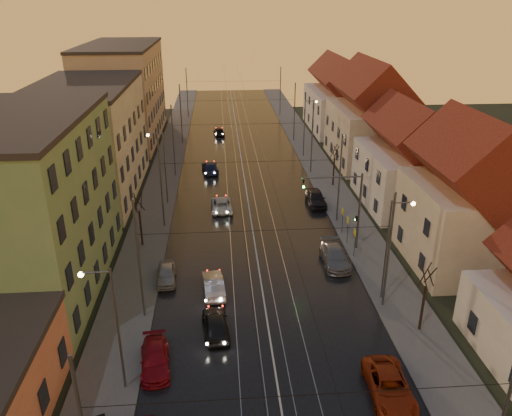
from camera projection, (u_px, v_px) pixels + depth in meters
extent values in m
plane|color=black|center=(281.00, 406.00, 27.68)|extent=(160.00, 160.00, 0.00)
cube|color=black|center=(243.00, 172.00, 64.34)|extent=(16.00, 120.00, 0.04)
cube|color=#4C4C4C|center=(165.00, 173.00, 63.63)|extent=(4.00, 120.00, 0.15)
cube|color=#4C4C4C|center=(320.00, 169.00, 65.02)|extent=(4.00, 120.00, 0.15)
cube|color=gray|center=(226.00, 172.00, 64.18)|extent=(0.06, 120.00, 0.03)
cube|color=gray|center=(237.00, 172.00, 64.28)|extent=(0.06, 120.00, 0.03)
cube|color=gray|center=(249.00, 171.00, 64.38)|extent=(0.06, 120.00, 0.03)
cube|color=gray|center=(260.00, 171.00, 64.48)|extent=(0.06, 120.00, 0.03)
cube|color=#628B58|center=(24.00, 209.00, 36.75)|extent=(10.00, 18.00, 13.00)
cube|color=#B0A888|center=(88.00, 142.00, 55.28)|extent=(10.00, 20.00, 12.00)
cube|color=tan|center=(124.00, 94.00, 76.89)|extent=(10.00, 24.00, 14.00)
cube|color=#C6B698|center=(464.00, 225.00, 41.23)|extent=(8.50, 10.00, 7.00)
pyramid|color=#5E1615|center=(475.00, 163.00, 39.11)|extent=(8.67, 10.20, 3.80)
cube|color=silver|center=(407.00, 178.00, 53.35)|extent=(9.00, 12.00, 6.00)
pyramid|color=#5E1615|center=(413.00, 136.00, 51.54)|extent=(9.18, 12.24, 3.20)
cube|color=#C6B698|center=(368.00, 135.00, 66.81)|extent=(9.00, 14.00, 7.50)
pyramid|color=#5E1615|center=(372.00, 92.00, 64.54)|extent=(9.18, 14.28, 4.00)
cube|color=silver|center=(338.00, 110.00, 83.50)|extent=(9.00, 16.00, 6.50)
pyramid|color=#5E1615|center=(340.00, 80.00, 81.54)|extent=(9.18, 16.32, 3.50)
cylinder|color=#595B60|center=(139.00, 261.00, 33.57)|extent=(0.16, 0.16, 9.00)
cylinder|color=#595B60|center=(389.00, 252.00, 34.76)|extent=(0.16, 0.16, 9.00)
cylinder|color=#595B60|center=(161.00, 184.00, 47.32)|extent=(0.16, 0.16, 9.00)
cylinder|color=#595B60|center=(339.00, 179.00, 48.51)|extent=(0.16, 0.16, 9.00)
cylinder|color=#595B60|center=(173.00, 141.00, 61.07)|extent=(0.16, 0.16, 9.00)
cylinder|color=#595B60|center=(312.00, 139.00, 62.26)|extent=(0.16, 0.16, 9.00)
cylinder|color=#595B60|center=(181.00, 115.00, 74.82)|extent=(0.16, 0.16, 9.00)
cylinder|color=#595B60|center=(294.00, 113.00, 76.01)|extent=(0.16, 0.16, 9.00)
cylinder|color=#595B60|center=(187.00, 93.00, 91.32)|extent=(0.16, 0.16, 9.00)
cylinder|color=#595B60|center=(280.00, 92.00, 92.52)|extent=(0.16, 0.16, 9.00)
cylinder|color=#595B60|center=(118.00, 332.00, 27.33)|extent=(0.14, 0.14, 8.00)
cylinder|color=#595B60|center=(95.00, 272.00, 25.78)|extent=(1.60, 0.10, 0.10)
sphere|color=#FFD88C|center=(81.00, 275.00, 25.77)|extent=(0.32, 0.32, 0.32)
cylinder|color=#595B60|center=(386.00, 252.00, 35.88)|extent=(0.14, 0.14, 8.00)
cylinder|color=#595B60|center=(403.00, 203.00, 34.45)|extent=(1.60, 0.10, 0.10)
sphere|color=#FFD88C|center=(413.00, 204.00, 34.53)|extent=(0.32, 0.32, 0.32)
cylinder|color=#595B60|center=(165.00, 169.00, 53.00)|extent=(0.14, 0.14, 8.00)
cylinder|color=#595B60|center=(155.00, 134.00, 51.45)|extent=(1.60, 0.10, 0.10)
sphere|color=#FFD88C|center=(148.00, 135.00, 51.44)|extent=(0.32, 0.32, 0.32)
cylinder|color=#595B60|center=(304.00, 129.00, 68.89)|extent=(0.14, 0.14, 8.00)
cylinder|color=#595B60|center=(311.00, 101.00, 67.45)|extent=(1.60, 0.10, 0.10)
sphere|color=#FFD88C|center=(316.00, 102.00, 67.54)|extent=(0.32, 0.32, 0.32)
cylinder|color=#595B60|center=(359.00, 212.00, 43.39)|extent=(0.20, 0.20, 7.20)
cylinder|color=#595B60|center=(332.00, 177.00, 41.91)|extent=(5.20, 0.14, 0.14)
imported|color=black|center=(303.00, 185.00, 41.98)|extent=(0.15, 0.18, 0.90)
sphere|color=#19FF3F|center=(304.00, 187.00, 41.93)|extent=(0.20, 0.20, 0.20)
cylinder|color=black|center=(141.00, 229.00, 44.62)|extent=(0.18, 0.18, 3.50)
cylinder|color=black|center=(141.00, 202.00, 43.71)|extent=(0.37, 0.92, 1.61)
cylinder|color=black|center=(138.00, 201.00, 43.83)|extent=(0.91, 0.40, 1.61)
cylinder|color=black|center=(135.00, 203.00, 43.52)|extent=(0.37, 0.92, 1.61)
cylinder|color=black|center=(139.00, 203.00, 43.43)|extent=(0.84, 0.54, 1.62)
cylinder|color=black|center=(422.00, 309.00, 33.20)|extent=(0.18, 0.18, 3.50)
cylinder|color=black|center=(430.00, 275.00, 32.29)|extent=(0.37, 0.92, 1.61)
cylinder|color=black|center=(425.00, 274.00, 32.41)|extent=(0.91, 0.40, 1.61)
cylinder|color=black|center=(424.00, 277.00, 32.10)|extent=(0.37, 0.92, 1.61)
cylinder|color=black|center=(431.00, 278.00, 32.01)|extent=(0.84, 0.54, 1.62)
cylinder|color=black|center=(334.00, 172.00, 58.88)|extent=(0.18, 0.18, 3.50)
cylinder|color=black|center=(337.00, 151.00, 57.98)|extent=(0.37, 0.92, 1.61)
cylinder|color=black|center=(334.00, 151.00, 58.09)|extent=(0.91, 0.40, 1.61)
cylinder|color=black|center=(333.00, 152.00, 57.79)|extent=(0.37, 0.92, 1.61)
cylinder|color=black|center=(336.00, 152.00, 57.69)|extent=(0.84, 0.54, 1.62)
imported|color=black|center=(216.00, 324.00, 33.42)|extent=(2.09, 4.29, 1.41)
imported|color=#ABAAB0|center=(213.00, 285.00, 37.95)|extent=(1.90, 4.40, 1.41)
imported|color=#B8B8B8|center=(222.00, 204.00, 52.70)|extent=(2.32, 4.71, 1.29)
imported|color=#162244|center=(210.00, 167.00, 63.92)|extent=(2.39, 4.84, 1.35)
imported|color=black|center=(219.00, 131.00, 80.96)|extent=(1.95, 3.94, 1.29)
imported|color=maroon|center=(155.00, 359.00, 30.33)|extent=(2.19, 4.40, 1.23)
imported|color=#A7A8AD|center=(166.00, 274.00, 39.58)|extent=(1.70, 3.77, 1.26)
imported|color=#992A0F|center=(389.00, 387.00, 28.10)|extent=(2.46, 5.01, 1.37)
imported|color=gray|center=(335.00, 256.00, 42.08)|extent=(2.02, 4.92, 1.42)
imported|color=black|center=(316.00, 198.00, 53.91)|extent=(1.89, 4.62, 1.57)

